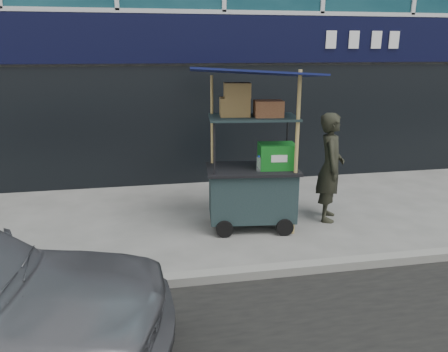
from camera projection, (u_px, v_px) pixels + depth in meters
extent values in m
plane|color=#5F5F5B|center=(280.00, 266.00, 5.67)|extent=(80.00, 80.00, 0.00)
cube|color=gray|center=(285.00, 270.00, 5.47)|extent=(80.00, 0.18, 0.12)
cube|color=black|center=(224.00, 39.00, 8.50)|extent=(15.68, 0.06, 0.90)
cube|color=black|center=(224.00, 125.00, 9.01)|extent=(15.68, 0.04, 2.40)
cube|color=#182929|center=(252.00, 194.00, 6.82)|extent=(1.38, 0.90, 0.76)
cylinder|color=black|center=(224.00, 229.00, 6.51)|extent=(0.27, 0.08, 0.26)
cylinder|color=black|center=(285.00, 227.00, 6.58)|extent=(0.27, 0.08, 0.26)
cube|color=black|center=(252.00, 169.00, 6.70)|extent=(1.48, 1.00, 0.04)
cylinder|color=black|center=(214.00, 150.00, 6.24)|extent=(0.04, 0.04, 0.82)
cylinder|color=black|center=(297.00, 148.00, 6.32)|extent=(0.04, 0.04, 0.82)
cylinder|color=black|center=(212.00, 141.00, 6.87)|extent=(0.04, 0.04, 0.82)
cylinder|color=black|center=(287.00, 139.00, 6.95)|extent=(0.04, 0.04, 0.82)
cube|color=#182929|center=(253.00, 117.00, 6.48)|extent=(1.38, 0.90, 0.03)
cylinder|color=#A6854B|center=(296.00, 156.00, 6.36)|extent=(0.06, 0.06, 2.45)
cylinder|color=#A6854B|center=(212.00, 151.00, 6.91)|extent=(0.05, 0.05, 2.34)
cube|color=#0C0B40|center=(254.00, 72.00, 6.30)|extent=(1.98, 1.51, 0.21)
cube|color=#0F6217|center=(277.00, 156.00, 6.62)|extent=(0.58, 0.44, 0.38)
cylinder|color=silver|center=(259.00, 164.00, 6.46)|extent=(0.08, 0.08, 0.22)
cylinder|color=blue|center=(259.00, 156.00, 6.43)|extent=(0.04, 0.04, 0.02)
cube|color=brown|center=(235.00, 107.00, 6.47)|extent=(0.47, 0.37, 0.27)
cube|color=#9B7543|center=(269.00, 109.00, 6.41)|extent=(0.45, 0.35, 0.24)
cube|color=brown|center=(237.00, 90.00, 6.38)|extent=(0.41, 0.32, 0.22)
imported|color=black|center=(330.00, 167.00, 7.04)|extent=(0.63, 0.76, 1.77)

